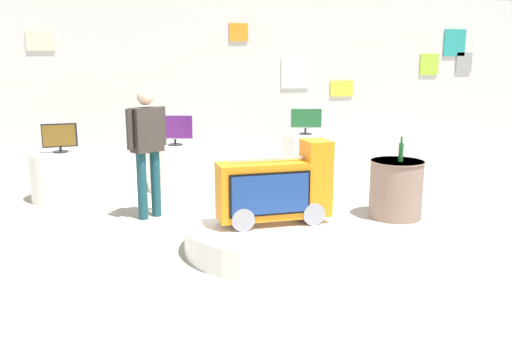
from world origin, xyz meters
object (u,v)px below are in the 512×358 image
(main_display_pedestal, at_px, (274,236))
(display_pedestal_right_rear, at_px, (305,154))
(display_pedestal_center_rear, at_px, (63,176))
(side_table_round, at_px, (396,189))
(bottle_on_side_table, at_px, (401,151))
(shopper_browsing_near_truck, at_px, (147,143))
(tv_on_right_rear, at_px, (306,120))
(tv_on_center_rear, at_px, (60,137))
(tv_on_left_rear, at_px, (175,129))
(display_pedestal_left_rear, at_px, (176,167))
(novelty_firetruck_tv, at_px, (276,191))

(main_display_pedestal, xyz_separation_m, display_pedestal_right_rear, (1.53, 3.70, 0.20))
(display_pedestal_center_rear, bearing_deg, side_table_round, -23.91)
(main_display_pedestal, height_order, bottle_on_side_table, bottle_on_side_table)
(side_table_round, height_order, shopper_browsing_near_truck, shopper_browsing_near_truck)
(main_display_pedestal, relative_size, shopper_browsing_near_truck, 1.16)
(display_pedestal_center_rear, relative_size, tv_on_right_rear, 1.57)
(tv_on_right_rear, height_order, shopper_browsing_near_truck, shopper_browsing_near_truck)
(display_pedestal_center_rear, relative_size, tv_on_center_rear, 1.84)
(tv_on_left_rear, bearing_deg, display_pedestal_left_rear, 106.66)
(display_pedestal_center_rear, height_order, shopper_browsing_near_truck, shopper_browsing_near_truck)
(tv_on_left_rear, relative_size, display_pedestal_center_rear, 0.63)
(tv_on_left_rear, relative_size, shopper_browsing_near_truck, 0.34)
(display_pedestal_left_rear, xyz_separation_m, side_table_round, (2.58, -2.16, 0.03))
(display_pedestal_left_rear, distance_m, display_pedestal_center_rear, 1.65)
(tv_on_left_rear, height_order, display_pedestal_right_rear, tv_on_left_rear)
(tv_on_left_rear, relative_size, display_pedestal_right_rear, 0.67)
(bottle_on_side_table, bearing_deg, shopper_browsing_near_truck, 166.60)
(tv_on_left_rear, distance_m, side_table_round, 3.41)
(tv_on_center_rear, height_order, display_pedestal_right_rear, tv_on_center_rear)
(tv_on_right_rear, distance_m, side_table_round, 2.94)
(main_display_pedestal, xyz_separation_m, shopper_browsing_near_truck, (-1.23, 1.51, 0.81))
(tv_on_center_rear, relative_size, display_pedestal_right_rear, 0.58)
(display_pedestal_center_rear, distance_m, side_table_round, 4.61)
(tv_on_center_rear, bearing_deg, display_pedestal_center_rear, 82.69)
(display_pedestal_right_rear, relative_size, side_table_round, 1.12)
(main_display_pedestal, height_order, tv_on_left_rear, tv_on_left_rear)
(display_pedestal_right_rear, bearing_deg, tv_on_right_rear, -77.46)
(tv_on_center_rear, xyz_separation_m, tv_on_right_rear, (3.93, 1.01, 0.03))
(tv_on_left_rear, relative_size, tv_on_right_rear, 0.99)
(display_pedestal_left_rear, distance_m, display_pedestal_right_rear, 2.41)
(display_pedestal_right_rear, bearing_deg, display_pedestal_left_rear, -162.69)
(tv_on_center_rear, bearing_deg, novelty_firetruck_tv, -48.11)
(tv_on_left_rear, height_order, tv_on_right_rear, tv_on_left_rear)
(tv_on_left_rear, xyz_separation_m, tv_on_right_rear, (2.30, 0.72, -0.00))
(display_pedestal_center_rear, distance_m, tv_on_center_rear, 0.56)
(main_display_pedestal, distance_m, tv_on_center_rear, 3.69)
(display_pedestal_left_rear, relative_size, tv_on_center_rear, 1.83)
(tv_on_center_rear, height_order, side_table_round, tv_on_center_rear)
(display_pedestal_center_rear, height_order, tv_on_center_rear, tv_on_center_rear)
(display_pedestal_left_rear, xyz_separation_m, tv_on_left_rear, (0.00, -0.00, 0.60))
(display_pedestal_right_rear, xyz_separation_m, bottle_on_side_table, (0.30, -2.92, 0.51))
(novelty_firetruck_tv, bearing_deg, display_pedestal_right_rear, 67.94)
(novelty_firetruck_tv, height_order, tv_on_center_rear, novelty_firetruck_tv)
(novelty_firetruck_tv, xyz_separation_m, shopper_browsing_near_truck, (-1.26, 1.52, 0.31))
(main_display_pedestal, height_order, side_table_round, side_table_round)
(display_pedestal_left_rear, height_order, bottle_on_side_table, bottle_on_side_table)
(main_display_pedestal, distance_m, display_pedestal_center_rear, 3.62)
(novelty_firetruck_tv, relative_size, display_pedestal_right_rear, 1.47)
(display_pedestal_left_rear, distance_m, side_table_round, 3.37)
(bottle_on_side_table, bearing_deg, display_pedestal_left_rear, 139.66)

